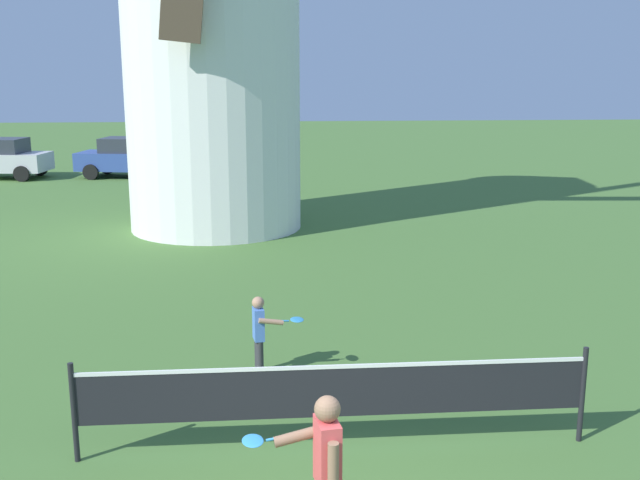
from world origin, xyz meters
TOP-DOWN VIEW (x-y plane):
  - tennis_net at (0.23, 2.27)m, footprint 5.53×0.06m
  - player_near at (-0.04, 0.50)m, footprint 0.83×0.48m
  - player_far at (-0.56, 4.45)m, footprint 0.71×0.38m
  - parked_car_blue at (-5.45, 24.63)m, footprint 4.61×2.48m

SIDE VIEW (x-z plane):
  - player_far at x=-0.56m, z-range 0.08..1.17m
  - tennis_net at x=0.23m, z-range 0.14..1.24m
  - parked_car_blue at x=-5.45m, z-range 0.03..1.59m
  - player_near at x=-0.04m, z-range 0.09..1.54m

